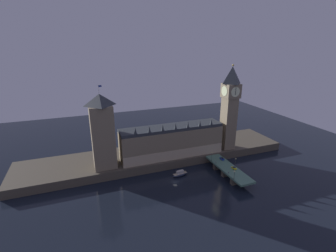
% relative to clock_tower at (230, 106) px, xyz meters
% --- Properties ---
extents(ground_plane, '(400.00, 400.00, 0.00)m').
position_rel_clock_tower_xyz_m(ground_plane, '(-58.81, -26.63, -43.99)').
color(ground_plane, black).
extents(embankment, '(220.00, 42.00, 6.55)m').
position_rel_clock_tower_xyz_m(embankment, '(-58.81, 12.37, -40.71)').
color(embankment, '#4C4438').
rests_on(embankment, ground_plane).
extents(parliament_hall, '(82.03, 18.11, 29.62)m').
position_rel_clock_tower_xyz_m(parliament_hall, '(-50.08, 2.74, -25.11)').
color(parliament_hall, '#7F7056').
rests_on(parliament_hall, embankment).
extents(clock_tower, '(12.61, 12.72, 70.77)m').
position_rel_clock_tower_xyz_m(clock_tower, '(0.00, 0.00, 0.00)').
color(clock_tower, '#7F7056').
rests_on(clock_tower, embankment).
extents(victoria_tower, '(15.89, 15.89, 59.93)m').
position_rel_clock_tower_xyz_m(victoria_tower, '(-102.81, 2.66, -10.33)').
color(victoria_tower, '#7F7056').
rests_on(victoria_tower, embankment).
extents(bridge, '(12.04, 46.00, 6.31)m').
position_rel_clock_tower_xyz_m(bridge, '(-18.82, -31.63, -39.59)').
color(bridge, '#4C7560').
rests_on(bridge, ground_plane).
extents(car_southbound_lead, '(2.09, 4.00, 1.39)m').
position_rel_clock_tower_xyz_m(car_southbound_lead, '(-16.17, -34.42, -37.03)').
color(car_southbound_lead, yellow).
rests_on(car_southbound_lead, bridge).
extents(car_southbound_trail, '(1.94, 4.36, 1.55)m').
position_rel_clock_tower_xyz_m(car_southbound_trail, '(-16.17, -18.62, -36.95)').
color(car_southbound_trail, navy).
rests_on(car_southbound_trail, bridge).
extents(pedestrian_near_rail, '(0.38, 0.38, 1.63)m').
position_rel_clock_tower_xyz_m(pedestrian_near_rail, '(-24.12, -39.07, -36.82)').
color(pedestrian_near_rail, black).
rests_on(pedestrian_near_rail, bridge).
extents(pedestrian_far_rail, '(0.38, 0.38, 1.75)m').
position_rel_clock_tower_xyz_m(pedestrian_far_rail, '(-24.12, -22.79, -36.75)').
color(pedestrian_far_rail, black).
rests_on(pedestrian_far_rail, bridge).
extents(street_lamp_near, '(1.34, 0.60, 6.24)m').
position_rel_clock_tower_xyz_m(street_lamp_near, '(-24.52, -46.35, -33.77)').
color(street_lamp_near, '#2D3333').
rests_on(street_lamp_near, bridge).
extents(street_lamp_mid, '(1.34, 0.60, 6.75)m').
position_rel_clock_tower_xyz_m(street_lamp_mid, '(-13.13, -31.63, -33.45)').
color(street_lamp_mid, '#2D3333').
rests_on(street_lamp_mid, bridge).
extents(street_lamp_far, '(1.34, 0.60, 6.99)m').
position_rel_clock_tower_xyz_m(street_lamp_far, '(-24.52, -16.91, -33.31)').
color(street_lamp_far, '#2D3333').
rests_on(street_lamp_far, bridge).
extents(boat_upstream, '(12.32, 5.10, 4.32)m').
position_rel_clock_tower_xyz_m(boat_upstream, '(-52.38, -20.00, -42.41)').
color(boat_upstream, '#1E2842').
rests_on(boat_upstream, ground_plane).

